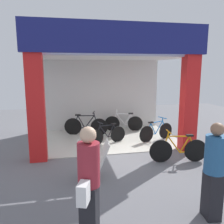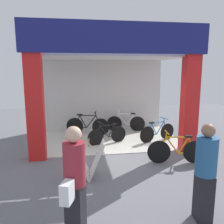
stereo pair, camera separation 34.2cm
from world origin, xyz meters
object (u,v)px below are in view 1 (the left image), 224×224
object	(u,v)px
bicycle_inside_2	(156,132)
pedestrian_1	(214,170)
bicycle_inside_0	(124,123)
bicycle_inside_1	(107,135)
bicycle_inside_3	(86,126)
bicycle_parked_0	(179,150)
pedestrian_0	(89,186)
sandwich_board_sign	(93,160)

from	to	relation	value
bicycle_inside_2	pedestrian_1	xyz separation A→B (m)	(-0.77, -4.37, 0.54)
bicycle_inside_2	pedestrian_1	world-z (taller)	pedestrian_1
bicycle_inside_0	bicycle_inside_1	size ratio (longest dim) A/B	1.13
bicycle_inside_2	pedestrian_1	size ratio (longest dim) A/B	0.84
bicycle_inside_3	bicycle_parked_0	world-z (taller)	bicycle_inside_3
bicycle_inside_0	bicycle_inside_3	distance (m)	1.62
bicycle_inside_3	bicycle_parked_0	bearing A→B (deg)	-54.90
bicycle_inside_1	pedestrian_0	size ratio (longest dim) A/B	0.77
pedestrian_0	bicycle_inside_2	bearing A→B (deg)	57.71
bicycle_inside_3	bicycle_parked_0	xyz separation A→B (m)	(2.24, -3.18, -0.02)
bicycle_inside_0	sandwich_board_sign	bearing A→B (deg)	-113.93
bicycle_inside_1	sandwich_board_sign	xyz separation A→B (m)	(-0.78, -2.42, 0.12)
bicycle_inside_0	pedestrian_0	size ratio (longest dim) A/B	0.87
bicycle_inside_3	pedestrian_0	distance (m)	5.83
bicycle_parked_0	pedestrian_0	xyz separation A→B (m)	(-2.73, -2.60, 0.56)
bicycle_inside_2	bicycle_parked_0	world-z (taller)	bicycle_parked_0
sandwich_board_sign	bicycle_inside_2	bearing A→B (deg)	43.75
bicycle_inside_0	bicycle_inside_2	size ratio (longest dim) A/B	1.09
bicycle_parked_0	pedestrian_1	size ratio (longest dim) A/B	0.95
bicycle_inside_0	pedestrian_0	distance (m)	6.47
bicycle_inside_0	bicycle_parked_0	size ratio (longest dim) A/B	0.97
pedestrian_1	sandwich_board_sign	bearing A→B (deg)	133.08
bicycle_inside_3	pedestrian_1	world-z (taller)	pedestrian_1
pedestrian_0	pedestrian_1	xyz separation A→B (m)	(2.12, 0.21, -0.04)
bicycle_inside_0	pedestrian_1	size ratio (longest dim) A/B	0.91
bicycle_inside_2	sandwich_board_sign	world-z (taller)	sandwich_board_sign
bicycle_parked_0	pedestrian_0	world-z (taller)	pedestrian_0
pedestrian_1	bicycle_inside_0	bearing A→B (deg)	90.26
bicycle_inside_0	sandwich_board_sign	world-z (taller)	sandwich_board_sign
bicycle_inside_2	bicycle_inside_3	xyz separation A→B (m)	(-2.39, 1.21, 0.04)
bicycle_inside_1	pedestrian_1	distance (m)	4.49
bicycle_inside_3	bicycle_inside_0	bearing A→B (deg)	11.20
bicycle_inside_0	bicycle_inside_1	bearing A→B (deg)	-122.44
bicycle_inside_0	bicycle_inside_1	world-z (taller)	bicycle_inside_0
sandwich_board_sign	bicycle_parked_0	bearing A→B (deg)	11.20
bicycle_inside_3	pedestrian_0	size ratio (longest dim) A/B	0.92
pedestrian_1	bicycle_parked_0	bearing A→B (deg)	75.52
bicycle_inside_2	pedestrian_0	distance (m)	5.44
bicycle_inside_0	pedestrian_1	xyz separation A→B (m)	(0.03, -5.89, 0.53)
bicycle_parked_0	sandwich_board_sign	bearing A→B (deg)	-168.80
bicycle_inside_0	sandwich_board_sign	distance (m)	4.35
bicycle_inside_2	bicycle_inside_3	world-z (taller)	bicycle_inside_3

